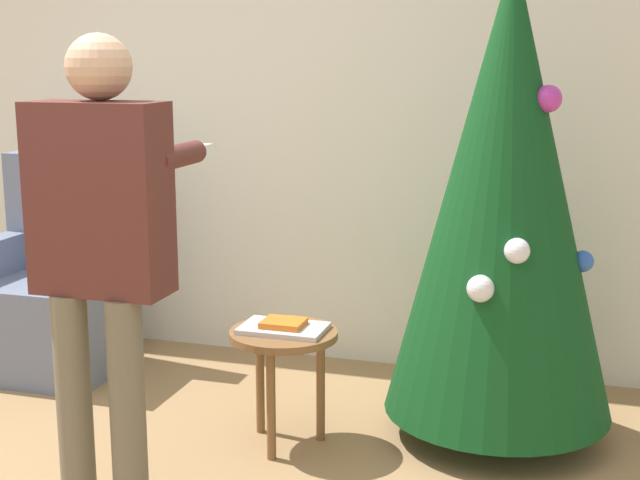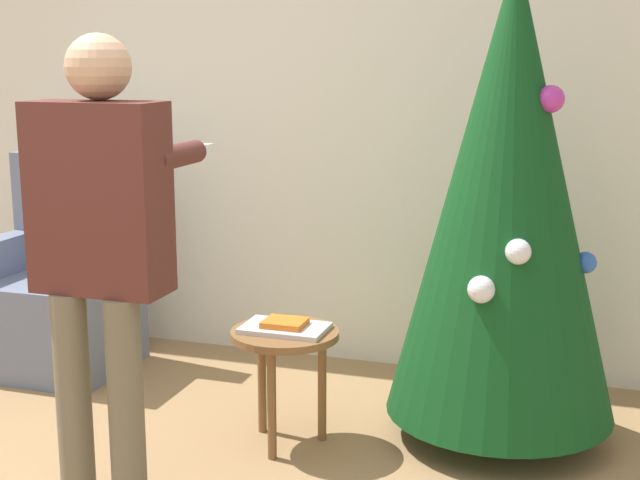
{
  "view_description": "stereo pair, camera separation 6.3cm",
  "coord_description": "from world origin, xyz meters",
  "px_view_note": "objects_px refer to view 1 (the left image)",
  "views": [
    {
      "loc": [
        1.65,
        -2.11,
        1.58
      ],
      "look_at": [
        0.72,
        0.92,
        0.91
      ],
      "focal_mm": 50.0,
      "sensor_mm": 36.0,
      "label": 1
    },
    {
      "loc": [
        1.71,
        -2.09,
        1.58
      ],
      "look_at": [
        0.72,
        0.92,
        0.91
      ],
      "focal_mm": 50.0,
      "sensor_mm": 36.0,
      "label": 2
    }
  ],
  "objects_px": {
    "christmas_tree": "(505,191)",
    "armchair": "(54,296)",
    "side_stool": "(284,348)",
    "person_standing": "(101,236)"
  },
  "relations": [
    {
      "from": "christmas_tree",
      "to": "person_standing",
      "type": "relative_size",
      "value": 1.2
    },
    {
      "from": "person_standing",
      "to": "side_stool",
      "type": "xyz_separation_m",
      "value": [
        0.39,
        0.7,
        -0.58
      ]
    },
    {
      "from": "armchair",
      "to": "side_stool",
      "type": "height_order",
      "value": "armchair"
    },
    {
      "from": "christmas_tree",
      "to": "armchair",
      "type": "distance_m",
      "value": 2.34
    },
    {
      "from": "person_standing",
      "to": "side_stool",
      "type": "bearing_deg",
      "value": 61.18
    },
    {
      "from": "person_standing",
      "to": "side_stool",
      "type": "height_order",
      "value": "person_standing"
    },
    {
      "from": "armchair",
      "to": "christmas_tree",
      "type": "bearing_deg",
      "value": -4.72
    },
    {
      "from": "christmas_tree",
      "to": "side_stool",
      "type": "bearing_deg",
      "value": -157.29
    },
    {
      "from": "christmas_tree",
      "to": "armchair",
      "type": "relative_size",
      "value": 1.83
    },
    {
      "from": "armchair",
      "to": "side_stool",
      "type": "relative_size",
      "value": 2.22
    }
  ]
}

